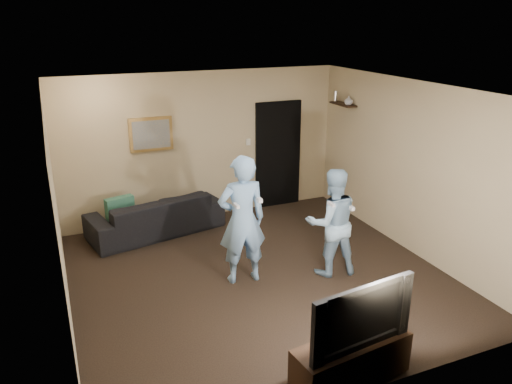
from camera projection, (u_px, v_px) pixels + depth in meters
name	position (u px, v px, depth m)	size (l,w,h in m)	color
ground	(259.00, 276.00, 7.03)	(5.00, 5.00, 0.00)	black
ceiling	(259.00, 90.00, 6.16)	(5.00, 5.00, 0.04)	silver
wall_back	(203.00, 146.00, 8.77)	(5.00, 0.04, 2.60)	tan
wall_front	(369.00, 274.00, 4.43)	(5.00, 0.04, 2.60)	tan
wall_left	(58.00, 217.00, 5.68)	(0.04, 5.00, 2.60)	tan
wall_right	(411.00, 168.00, 7.51)	(0.04, 5.00, 2.60)	tan
sofa	(156.00, 215.00, 8.35)	(2.21, 0.86, 0.64)	black
throw_pillow	(120.00, 211.00, 8.09)	(0.46, 0.15, 0.46)	#1C5442
painting_frame	(151.00, 134.00, 8.32)	(0.72, 0.05, 0.57)	olive
painting_canvas	(151.00, 135.00, 8.30)	(0.62, 0.01, 0.47)	slate
doorway	(278.00, 155.00, 9.38)	(0.90, 0.06, 2.00)	black
light_switch	(248.00, 142.00, 9.06)	(0.08, 0.02, 0.12)	silver
wall_shelf	(343.00, 104.00, 8.81)	(0.20, 0.60, 0.03)	black
shelf_vase	(349.00, 100.00, 8.63)	(0.15, 0.15, 0.16)	silver
shelf_figurine	(335.00, 96.00, 9.00)	(0.06, 0.06, 0.18)	silver
tv_console	(351.00, 360.00, 4.93)	(1.24, 0.40, 0.44)	black
television	(355.00, 312.00, 4.74)	(1.17, 0.15, 0.67)	black
wii_player_left	(242.00, 220.00, 6.65)	(0.69, 0.53, 1.79)	#7FAEDD
wii_player_right	(332.00, 222.00, 6.89)	(0.83, 0.70, 1.54)	#8EB4CF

